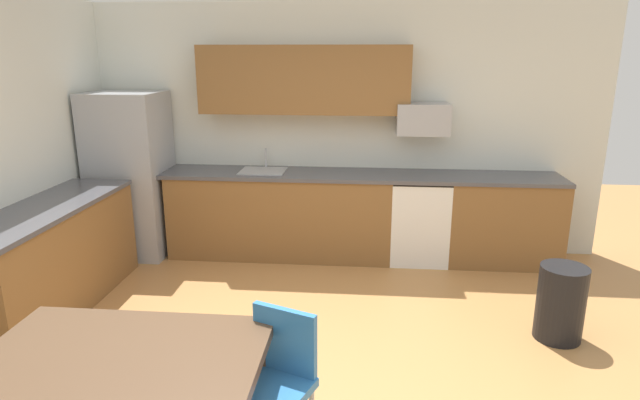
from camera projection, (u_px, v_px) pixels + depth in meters
ground_plane at (307, 377)px, 3.69m from camera, size 12.00×12.00×0.00m
wall_back at (334, 130)px, 5.87m from camera, size 5.80×0.10×2.70m
cabinet_run_back at (281, 215)px, 5.83m from camera, size 2.39×0.60×0.90m
cabinet_run_back_right at (502, 221)px, 5.62m from camera, size 1.16×0.60×0.90m
cabinet_run_left at (51, 261)px, 4.55m from camera, size 0.60×2.00×0.90m
countertop_back at (331, 175)px, 5.65m from camera, size 4.80×0.64×0.04m
countertop_left at (43, 209)px, 4.42m from camera, size 0.64×2.00×0.04m
upper_cabinets_back at (304, 80)px, 5.54m from camera, size 2.20×0.34×0.70m
refrigerator at (131, 175)px, 5.78m from camera, size 0.76×0.70×1.78m
oven_range at (418, 219)px, 5.70m from camera, size 0.60×0.60×0.91m
microwave at (423, 119)px, 5.51m from camera, size 0.54×0.36×0.32m
sink_basin at (263, 177)px, 5.73m from camera, size 0.48×0.40×0.14m
sink_faucet at (266, 159)px, 5.86m from camera, size 0.02×0.02×0.24m
dining_table at (121, 365)px, 2.63m from camera, size 1.40×0.90×0.74m
chair_near_table at (275, 376)px, 2.85m from camera, size 0.52×0.52×0.85m
trash_bin at (561, 303)px, 4.12m from camera, size 0.36×0.36×0.60m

